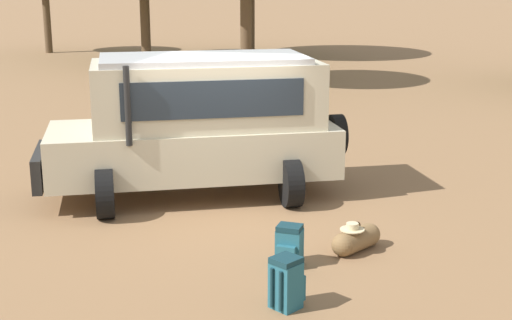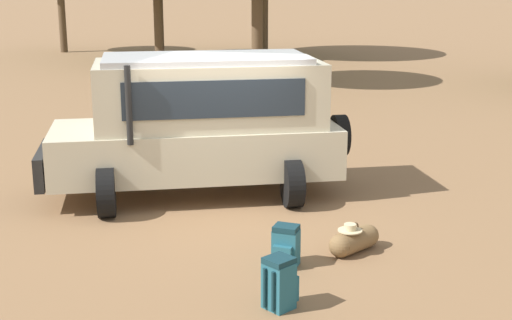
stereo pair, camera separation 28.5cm
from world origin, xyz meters
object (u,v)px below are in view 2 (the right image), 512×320
safari_vehicle (201,122)px  duffel_bag_low_black_case (354,240)px  backpack_beside_front_wheel (286,246)px  backpack_cluster_center (280,283)px

safari_vehicle → duffel_bag_low_black_case: (2.90, -2.11, -1.12)m
backpack_beside_front_wheel → duffel_bag_low_black_case: (0.83, 0.70, -0.10)m
safari_vehicle → backpack_cluster_center: size_ratio=8.56×
safari_vehicle → backpack_beside_front_wheel: safari_vehicle is taller
backpack_cluster_center → duffel_bag_low_black_case: backpack_cluster_center is taller
backpack_cluster_center → duffel_bag_low_black_case: bearing=71.3°
backpack_beside_front_wheel → safari_vehicle: bearing=126.2°
safari_vehicle → backpack_cluster_center: (2.24, -4.06, -0.99)m
backpack_cluster_center → duffel_bag_low_black_case: size_ratio=0.77×
safari_vehicle → backpack_cluster_center: bearing=-61.1°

